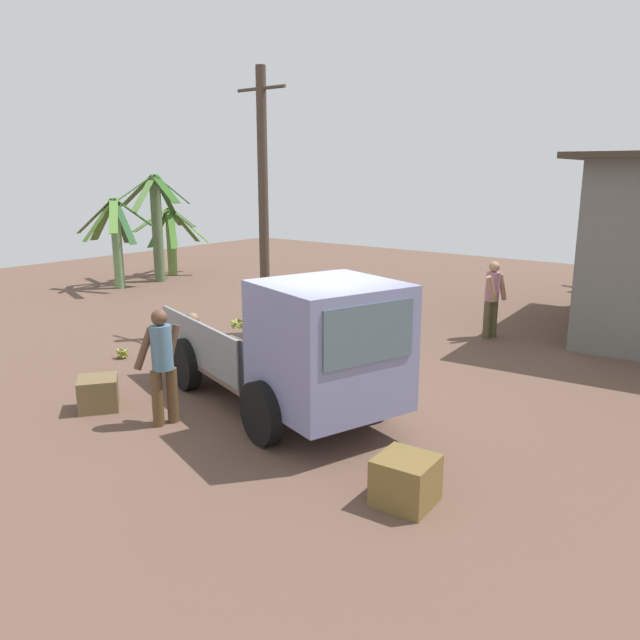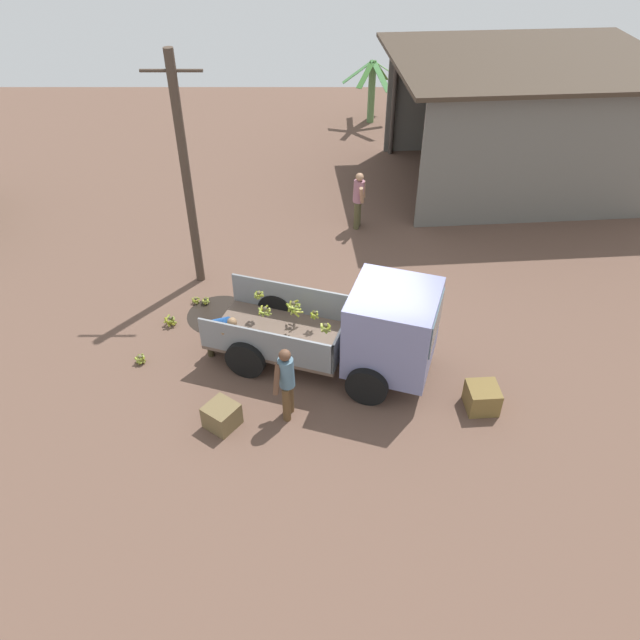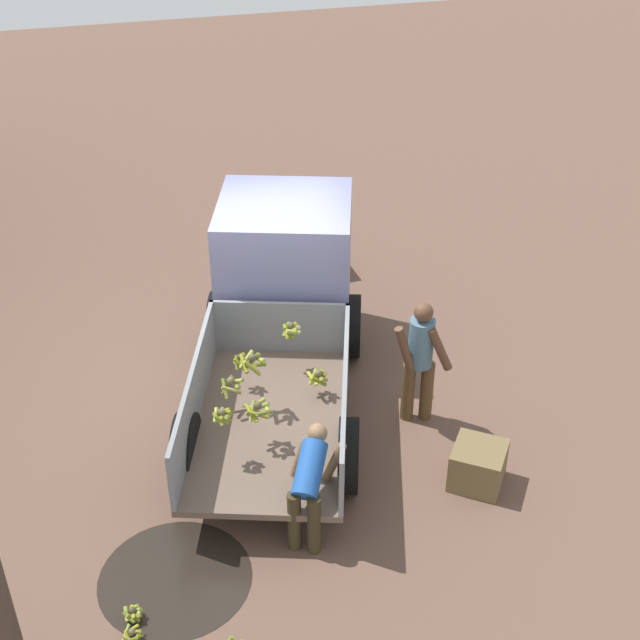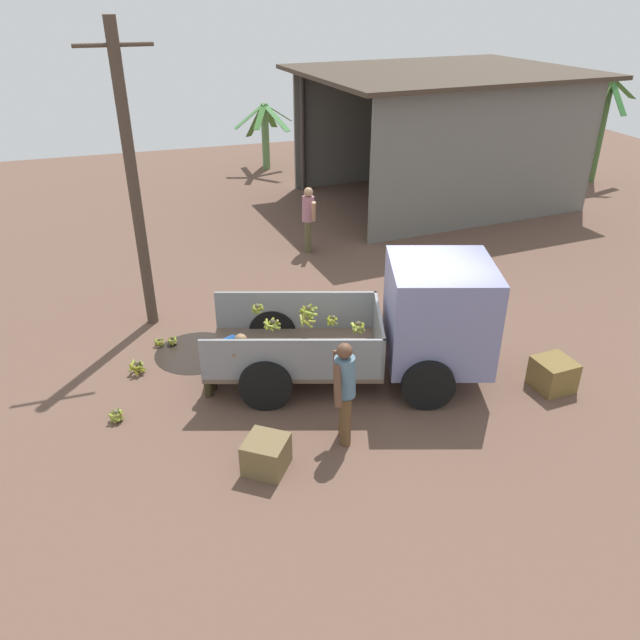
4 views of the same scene
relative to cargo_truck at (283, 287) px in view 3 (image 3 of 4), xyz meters
name	(u,v)px [view 3 (image 3 of 4)]	position (x,y,z in m)	size (l,w,h in m)	color
ground	(260,370)	(-0.19, 0.39, -1.10)	(36.00, 36.00, 0.00)	brown
mud_patch_0	(175,578)	(-3.40, 1.92, -1.10)	(1.53, 1.53, 0.01)	black
cargo_truck	(283,287)	(0.00, 0.00, 0.00)	(4.95, 3.05, 2.10)	brown
person_foreground_visitor	(420,357)	(-1.67, -1.26, -0.18)	(0.45, 0.70, 1.66)	brown
person_worker_loading	(309,482)	(-3.15, 0.47, -0.40)	(0.79, 0.74, 1.17)	#342C19
banana_bunch_on_ground_0	(133,613)	(-3.79, 2.36, -1.01)	(0.21, 0.21, 0.16)	#413B2A
banana_bunch_on_ground_2	(132,634)	(-4.03, 2.39, -1.01)	(0.21, 0.21, 0.16)	brown
wooden_crate_0	(478,465)	(-2.90, -1.52, -0.86)	(0.56, 0.56, 0.49)	brown
wooden_crate_1	(319,256)	(2.14, -1.06, -0.84)	(0.60, 0.60, 0.52)	brown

